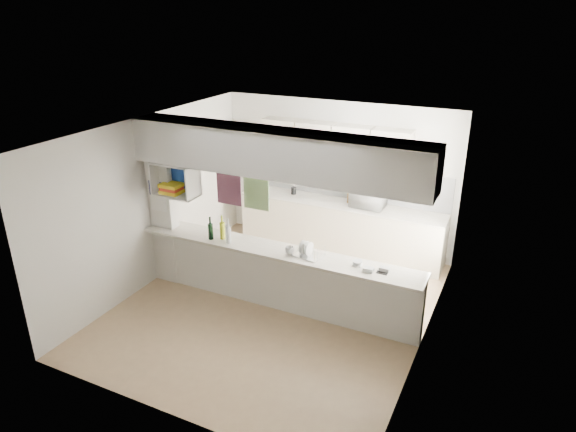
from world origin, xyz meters
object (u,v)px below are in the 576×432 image
Objects in this scene: bowl at (372,188)px; wine_bottles at (221,232)px; microwave at (368,198)px; dish_rack at (308,250)px.

wine_bottles reaches higher than bowl.
microwave is 2.66m from wine_bottles.
wine_bottles reaches higher than microwave.
bowl is (0.05, -0.01, 0.19)m from microwave.
microwave is 0.19m from bowl.
microwave is 2.06× the size of bowl.
bowl is at bearing 54.57° from wine_bottles.
dish_rack is at bearing 4.11° from wine_bottles.
wine_bottles is at bearing 58.76° from microwave.
wine_bottles is (-1.56, -2.19, -0.20)m from bowl.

